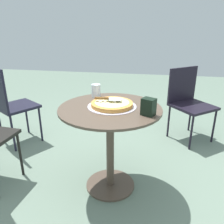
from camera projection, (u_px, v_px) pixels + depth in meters
ground_plane at (110, 185)px, 2.04m from camera, size 10.00×10.00×0.00m
patio_table at (110, 131)px, 1.85m from camera, size 0.81×0.81×0.74m
pizza_on_tray at (112, 104)px, 1.79m from camera, size 0.39×0.39×0.05m
pizza_server at (108, 99)px, 1.79m from camera, size 0.09×0.21×0.02m
drinking_cup at (96, 91)px, 2.02m from camera, size 0.08×0.08×0.11m
napkin_dispenser at (148, 107)px, 1.61m from camera, size 0.11×0.11×0.12m
patio_chair_far at (189, 99)px, 2.76m from camera, size 0.61×0.61×0.87m
patio_chair_corner at (9, 101)px, 2.57m from camera, size 0.55×0.55×0.93m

